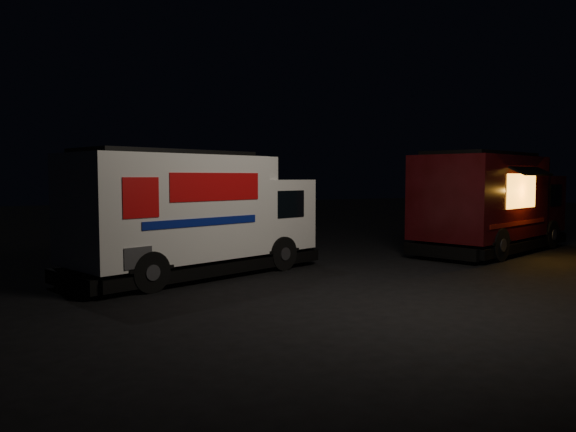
% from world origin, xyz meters
% --- Properties ---
extents(ground, '(80.00, 80.00, 0.00)m').
position_xyz_m(ground, '(0.00, 0.00, 0.00)').
color(ground, black).
rests_on(ground, ground).
extents(white_truck, '(7.13, 4.47, 3.06)m').
position_xyz_m(white_truck, '(-2.51, 1.81, 1.53)').
color(white_truck, silver).
rests_on(white_truck, ground).
extents(red_truck, '(7.33, 4.69, 3.20)m').
position_xyz_m(red_truck, '(7.47, 1.88, 1.60)').
color(red_truck, '#3D0B0F').
rests_on(red_truck, ground).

